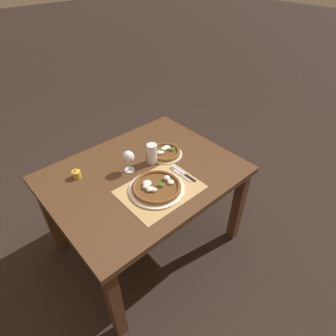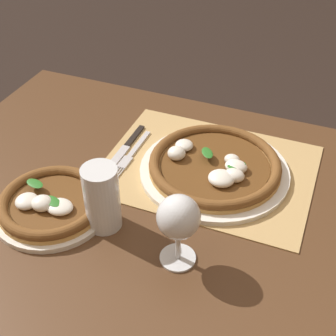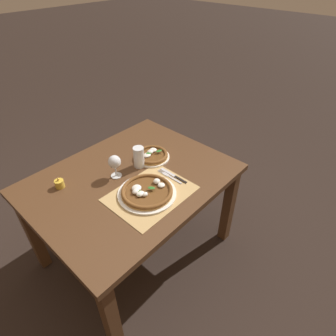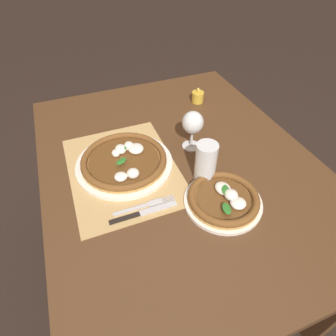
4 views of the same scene
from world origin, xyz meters
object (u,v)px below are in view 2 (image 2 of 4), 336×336
object	(u,v)px
wine_glass	(178,220)
pint_glass	(102,199)
knife	(124,149)
pizza_far	(51,204)
fork	(131,154)
pizza_near	(215,166)

from	to	relation	value
wine_glass	pint_glass	distance (m)	0.18
wine_glass	knife	distance (m)	0.38
pizza_far	fork	distance (m)	0.25
pizza_far	knife	distance (m)	0.25
pizza_near	pint_glass	xyz separation A→B (m)	(0.16, 0.24, 0.05)
pint_glass	fork	size ratio (longest dim) A/B	0.72
pizza_near	fork	size ratio (longest dim) A/B	1.74
fork	knife	bearing A→B (deg)	-24.32
pizza_far	knife	xyz separation A→B (m)	(-0.05, -0.25, -0.01)
wine_glass	fork	world-z (taller)	wine_glass
pizza_far	knife	bearing A→B (deg)	-101.58
wine_glass	knife	bearing A→B (deg)	-47.97
wine_glass	pint_glass	world-z (taller)	wine_glass
pizza_far	pint_glass	bearing A→B (deg)	-177.06
pizza_far	fork	xyz separation A→B (m)	(-0.08, -0.24, -0.01)
wine_glass	pizza_near	bearing A→B (deg)	-87.60
wine_glass	pint_glass	bearing A→B (deg)	-10.20
pizza_far	fork	world-z (taller)	pizza_far
pizza_near	knife	distance (m)	0.23
pizza_far	pint_glass	world-z (taller)	pint_glass
pizza_near	wine_glass	bearing A→B (deg)	92.40
pint_glass	fork	distance (m)	0.24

